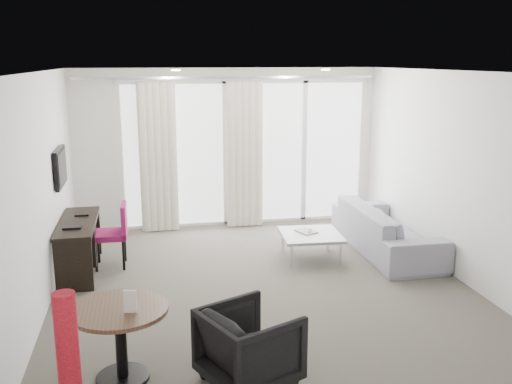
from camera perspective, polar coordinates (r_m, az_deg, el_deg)
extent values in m
cube|color=#504B42|center=(6.97, 0.97, -9.96)|extent=(5.00, 6.00, 0.00)
cube|color=white|center=(6.41, 1.06, 11.94)|extent=(5.00, 6.00, 0.00)
cube|color=silver|center=(6.53, -20.97, -0.44)|extent=(0.00, 6.00, 2.60)
cube|color=silver|center=(7.50, 20.05, 1.31)|extent=(0.00, 6.00, 2.60)
cube|color=silver|center=(3.82, 10.66, -9.21)|extent=(5.00, 0.00, 2.60)
cylinder|color=#FFE0B2|center=(7.88, -8.03, 11.97)|extent=(0.12, 0.12, 0.02)
cylinder|color=#FFE0B2|center=(8.27, 6.98, 12.06)|extent=(0.12, 0.12, 0.02)
cylinder|color=maroon|center=(4.28, -18.10, -17.22)|extent=(0.30, 0.30, 1.24)
imported|color=black|center=(5.06, -0.67, -15.17)|extent=(0.97, 0.96, 0.67)
imported|color=gray|center=(8.50, 12.88, -3.61)|extent=(0.89, 2.28, 0.66)
cube|color=#4D4D50|center=(11.25, -2.35, -1.24)|extent=(5.60, 3.00, 0.12)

